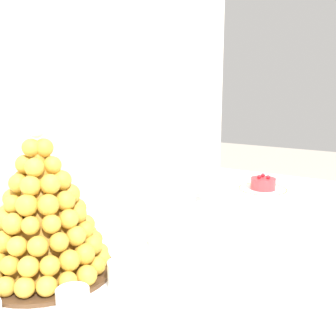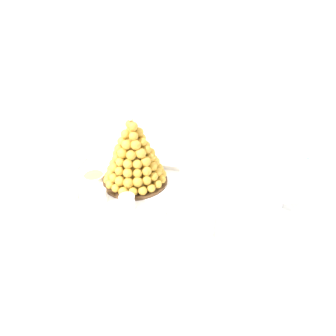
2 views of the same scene
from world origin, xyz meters
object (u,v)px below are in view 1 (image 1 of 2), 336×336
dessert_cup_right (185,234)px  dessert_cup_centre (123,276)px  dessert_cup_mid_left (73,304)px  fruit_tart_plate (263,186)px  croquembouche (42,215)px  macaron_goblet (193,158)px  dessert_cup_mid_right (159,252)px  serving_tray (80,276)px

dessert_cup_right → dessert_cup_centre: bearing=179.3°
dessert_cup_mid_left → fruit_tart_plate: (0.91, -0.03, -0.01)m
croquembouche → macaron_goblet: (0.57, -0.04, 0.02)m
fruit_tart_plate → dessert_cup_mid_right: bearing=178.7°
dessert_cup_mid_right → macaron_goblet: macaron_goblet is taller
fruit_tart_plate → dessert_cup_mid_left: bearing=177.8°
dessert_cup_centre → fruit_tart_plate: dessert_cup_centre is taller
macaron_goblet → dessert_cup_centre: bearing=-166.8°
croquembouche → fruit_tart_plate: 0.85m
serving_tray → macaron_goblet: size_ratio=2.74×
dessert_cup_mid_right → croquembouche: bearing=129.7°
croquembouche → dessert_cup_mid_left: 0.20m
serving_tray → dessert_cup_right: bearing=-24.3°
croquembouche → dessert_cup_right: 0.33m
macaron_goblet → serving_tray: bearing=-177.7°
dessert_cup_mid_right → macaron_goblet: bearing=17.3°
serving_tray → dessert_cup_centre: bearing=-89.5°
serving_tray → dessert_cup_mid_right: bearing=-42.3°
croquembouche → dessert_cup_right: size_ratio=5.94×
croquembouche → dessert_cup_mid_left: (-0.09, -0.15, -0.10)m
dessert_cup_mid_left → dessert_cup_centre: (0.11, -0.02, 0.00)m
serving_tray → dessert_cup_mid_right: (0.12, -0.11, 0.03)m
dessert_cup_mid_left → macaron_goblet: bearing=9.6°
croquembouche → dessert_cup_centre: size_ratio=5.29×
serving_tray → dessert_cup_centre: dessert_cup_centre is taller
dessert_cup_mid_left → dessert_cup_right: size_ratio=1.06×
croquembouche → dessert_cup_mid_left: croquembouche is taller
dessert_cup_right → fruit_tart_plate: 0.56m
dessert_cup_centre → croquembouche: bearing=98.4°
dessert_cup_right → fruit_tart_plate: (0.56, -0.02, -0.02)m
macaron_goblet → croquembouche: bearing=175.7°
dessert_cup_centre → fruit_tart_plate: 0.80m
dessert_cup_mid_right → macaron_goblet: size_ratio=0.23×
dessert_cup_mid_left → dessert_cup_right: dessert_cup_right is taller
dessert_cup_centre → dessert_cup_right: size_ratio=1.12×
dessert_cup_mid_left → macaron_goblet: macaron_goblet is taller
croquembouche → dessert_cup_mid_left: bearing=-120.0°
dessert_cup_mid_left → fruit_tart_plate: bearing=-2.2°
dessert_cup_centre → dessert_cup_mid_right: (0.12, -0.00, 0.00)m
serving_tray → dessert_cup_right: (0.24, -0.11, 0.03)m
dessert_cup_mid_right → fruit_tart_plate: size_ratio=0.31×
dessert_cup_mid_left → dessert_cup_right: bearing=-3.1°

